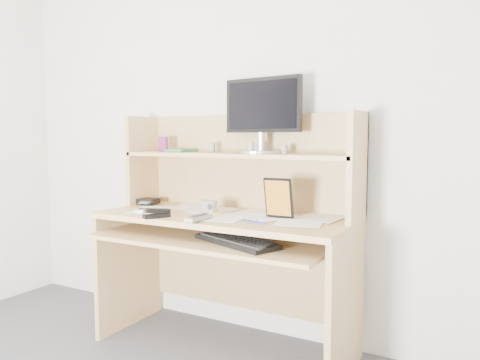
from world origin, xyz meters
The scene contains 19 objects.
back_wall centered at (0.00, 1.80, 1.25)m, with size 3.60×0.04×2.50m, color beige.
desk centered at (0.00, 1.56, 0.69)m, with size 1.40×0.70×1.30m.
paper_clutter centered at (0.00, 1.48, 0.75)m, with size 1.32×0.54×0.01m, color white.
keyboard centered at (0.19, 1.28, 0.67)m, with size 0.50×0.33×0.03m.
tv_remote centered at (-0.02, 1.26, 0.77)m, with size 0.05×0.19×0.02m, color gray.
flip_phone centered at (-0.43, 1.31, 0.77)m, with size 0.04×0.08×0.02m, color #B2B2B4.
stapler centered at (-0.25, 1.22, 0.78)m, with size 0.04×0.14×0.04m, color black.
wallet centered at (-0.62, 1.59, 0.77)m, with size 0.12×0.10×0.03m, color black.
sticky_note_pad centered at (-0.05, 1.47, 0.75)m, with size 0.07×0.07×0.01m, color #FFE743.
digital_camera centered at (-0.11, 1.50, 0.79)m, with size 0.10×0.04×0.06m, color #A4A4A6.
game_case centered at (0.32, 1.49, 0.86)m, with size 0.15×0.02×0.21m, color black.
blue_pen centered at (0.26, 1.32, 0.76)m, with size 0.01×0.01×0.14m, color #1622AA.
card_box centered at (-0.53, 1.63, 1.13)m, with size 0.07×0.02×0.09m, color maroon.
shelf_book centered at (-0.41, 1.65, 1.09)m, with size 0.12×0.17×0.02m, color #338143.
chip_stack_a centered at (0.11, 1.65, 1.11)m, with size 0.04×0.04×0.05m, color black.
chip_stack_b centered at (-0.20, 1.67, 1.11)m, with size 0.04×0.04×0.06m, color white.
chip_stack_c centered at (0.28, 1.65, 1.10)m, with size 0.04×0.04×0.05m, color black.
chip_stack_d centered at (0.09, 1.62, 1.11)m, with size 0.04×0.04×0.06m, color white.
monitor centered at (0.14, 1.67, 1.30)m, with size 0.48×0.24×0.42m.
Camera 1 is at (1.29, -0.68, 1.17)m, focal length 35.00 mm.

